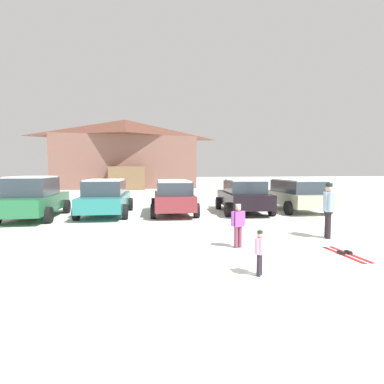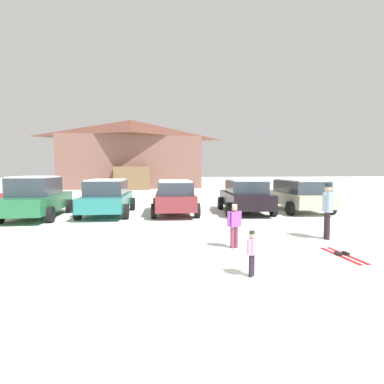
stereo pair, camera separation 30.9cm
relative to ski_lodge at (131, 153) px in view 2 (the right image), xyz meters
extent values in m
plane|color=white|center=(2.95, -33.35, -4.00)|extent=(160.00, 160.00, 0.00)
cube|color=brown|center=(0.00, 0.08, -1.11)|extent=(15.54, 8.42, 5.77)
pyramid|color=brown|center=(0.00, 0.08, 2.84)|extent=(16.17, 9.04, 2.13)
cube|color=brown|center=(0.20, -4.71, -2.80)|extent=(3.67, 1.95, 2.40)
cube|color=#23693E|center=(-3.11, -22.37, -3.34)|extent=(1.87, 4.48, 0.67)
cube|color=#2D3842|center=(-3.11, -22.59, -2.63)|extent=(1.60, 2.35, 0.74)
cube|color=white|center=(-3.11, -22.59, -2.23)|extent=(1.49, 2.23, 0.06)
cylinder|color=black|center=(-4.00, -20.97, -3.68)|extent=(0.24, 0.65, 0.64)
cylinder|color=black|center=(-2.13, -21.03, -3.68)|extent=(0.24, 0.65, 0.64)
cylinder|color=black|center=(-2.21, -23.77, -3.68)|extent=(0.24, 0.65, 0.64)
cube|color=#267A77|center=(-0.23, -21.91, -3.37)|extent=(2.11, 4.64, 0.62)
cube|color=#2D3842|center=(-0.24, -22.14, -2.74)|extent=(1.75, 2.46, 0.64)
cube|color=white|center=(-0.24, -22.14, -2.39)|extent=(1.63, 2.33, 0.06)
cylinder|color=black|center=(-1.12, -20.45, -3.68)|extent=(0.26, 0.65, 0.64)
cylinder|color=black|center=(0.84, -20.57, -3.68)|extent=(0.26, 0.65, 0.64)
cylinder|color=black|center=(-1.29, -23.26, -3.68)|extent=(0.26, 0.65, 0.64)
cylinder|color=black|center=(0.67, -23.38, -3.68)|extent=(0.26, 0.65, 0.64)
cube|color=maroon|center=(2.84, -22.18, -3.35)|extent=(1.99, 4.29, 0.65)
cube|color=#2D3842|center=(2.84, -22.26, -2.75)|extent=(1.72, 3.28, 0.55)
cube|color=white|center=(2.84, -22.26, -2.45)|extent=(1.60, 3.11, 0.06)
cylinder|color=black|center=(2.00, -20.82, -3.68)|extent=(0.26, 0.65, 0.64)
cylinder|color=black|center=(3.85, -20.94, -3.68)|extent=(0.26, 0.65, 0.64)
cylinder|color=black|center=(1.83, -23.41, -3.68)|extent=(0.26, 0.65, 0.64)
cylinder|color=black|center=(3.68, -23.54, -3.68)|extent=(0.26, 0.65, 0.64)
cube|color=black|center=(6.24, -22.32, -3.34)|extent=(2.29, 4.29, 0.66)
cube|color=#2D3842|center=(6.21, -22.52, -2.73)|extent=(1.86, 2.30, 0.56)
cube|color=white|center=(6.21, -22.52, -2.42)|extent=(1.73, 2.18, 0.06)
cylinder|color=black|center=(5.38, -20.94, -3.68)|extent=(0.29, 0.66, 0.64)
cylinder|color=black|center=(7.37, -21.16, -3.68)|extent=(0.29, 0.66, 0.64)
cylinder|color=black|center=(5.10, -23.48, -3.68)|extent=(0.29, 0.66, 0.64)
cylinder|color=black|center=(7.09, -23.69, -3.68)|extent=(0.29, 0.66, 0.64)
cube|color=#AFAF93|center=(9.06, -22.29, -3.36)|extent=(2.11, 4.21, 0.62)
cube|color=#2D3842|center=(9.06, -22.37, -2.76)|extent=(1.82, 3.21, 0.58)
cube|color=white|center=(9.06, -22.37, -2.44)|extent=(1.70, 3.05, 0.06)
cylinder|color=black|center=(8.18, -20.96, -3.68)|extent=(0.27, 0.65, 0.64)
cylinder|color=black|center=(10.13, -21.10, -3.68)|extent=(0.27, 0.65, 0.64)
cylinder|color=black|center=(8.00, -23.48, -3.68)|extent=(0.27, 0.65, 0.64)
cylinder|color=black|center=(9.94, -23.63, -3.68)|extent=(0.27, 0.65, 0.64)
cylinder|color=#271F24|center=(6.78, -28.12, -3.59)|extent=(0.15, 0.15, 0.82)
cylinder|color=#271F24|center=(6.85, -27.95, -3.59)|extent=(0.15, 0.15, 0.82)
cube|color=#9FBFD7|center=(6.82, -28.03, -2.89)|extent=(0.39, 0.46, 0.58)
cylinder|color=#9FBFD7|center=(6.71, -28.27, -2.87)|extent=(0.11, 0.11, 0.55)
cylinder|color=#9FBFD7|center=(6.92, -27.80, -2.87)|extent=(0.11, 0.11, 0.55)
sphere|color=tan|center=(6.82, -28.03, -2.49)|extent=(0.21, 0.21, 0.21)
cylinder|color=#1B2930|center=(6.82, -28.03, -2.38)|extent=(0.20, 0.20, 0.10)
cylinder|color=#7C3953|center=(3.83, -28.59, -3.71)|extent=(0.10, 0.10, 0.57)
cylinder|color=#7C3953|center=(3.71, -28.62, -3.71)|extent=(0.10, 0.10, 0.57)
cube|color=purple|center=(3.77, -28.61, -3.22)|extent=(0.31, 0.24, 0.40)
cylinder|color=purple|center=(3.94, -28.56, -3.21)|extent=(0.08, 0.08, 0.38)
cylinder|color=purple|center=(3.60, -28.65, -3.21)|extent=(0.08, 0.08, 0.38)
sphere|color=tan|center=(3.77, -28.61, -2.95)|extent=(0.15, 0.15, 0.15)
cylinder|color=beige|center=(3.77, -28.61, -2.87)|extent=(0.14, 0.14, 0.07)
cylinder|color=#281E2C|center=(3.44, -30.73, -3.78)|extent=(0.08, 0.08, 0.44)
cylinder|color=#281E2C|center=(3.51, -30.66, -3.78)|extent=(0.08, 0.08, 0.44)
cube|color=pink|center=(3.48, -30.69, -3.40)|extent=(0.24, 0.24, 0.31)
cylinder|color=pink|center=(3.38, -30.79, -3.39)|extent=(0.06, 0.06, 0.29)
cylinder|color=pink|center=(3.57, -30.59, -3.39)|extent=(0.06, 0.06, 0.29)
sphere|color=tan|center=(3.48, -30.69, -3.19)|extent=(0.11, 0.11, 0.11)
cylinder|color=#242D22|center=(3.48, -30.69, -3.13)|extent=(0.11, 0.11, 0.05)
cube|color=red|center=(6.24, -29.73, -3.99)|extent=(0.10, 1.46, 0.02)
cube|color=black|center=(6.24, -29.68, -3.95)|extent=(0.08, 0.20, 0.06)
cube|color=red|center=(6.04, -29.73, -3.99)|extent=(0.10, 1.46, 0.02)
cube|color=black|center=(6.04, -29.68, -3.95)|extent=(0.08, 0.20, 0.06)
camera|label=1|loc=(1.13, -36.06, -1.93)|focal=28.00mm
camera|label=2|loc=(1.43, -36.11, -1.93)|focal=28.00mm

